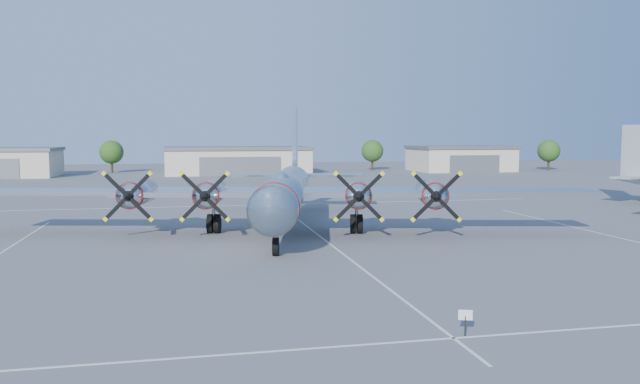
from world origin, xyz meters
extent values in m
plane|color=#565659|center=(0.00, 0.00, 0.00)|extent=(260.00, 260.00, 0.00)
cube|color=silver|center=(0.00, -5.00, 0.01)|extent=(0.15, 40.00, 0.01)
cube|color=silver|center=(22.00, -5.00, 0.01)|extent=(0.15, 40.00, 0.01)
cube|color=silver|center=(0.00, -22.00, 0.01)|extent=(60.00, 0.15, 0.01)
cube|color=silver|center=(0.00, 25.00, 0.01)|extent=(60.00, 0.15, 0.01)
cube|color=beige|center=(0.00, 82.00, 2.40)|extent=(28.00, 14.00, 4.80)
cube|color=slate|center=(0.00, 82.00, 5.10)|extent=(28.60, 14.60, 0.60)
cube|color=slate|center=(0.00, 74.95, 1.80)|extent=(15.40, 0.20, 3.60)
cube|color=beige|center=(48.00, 82.00, 2.40)|extent=(20.00, 14.00, 4.80)
cube|color=slate|center=(48.00, 82.00, 5.10)|extent=(20.60, 14.60, 0.60)
cube|color=slate|center=(48.00, 74.95, 1.80)|extent=(11.00, 0.20, 3.60)
cylinder|color=#382619|center=(-25.00, 90.00, 1.40)|extent=(0.50, 0.50, 2.80)
sphere|color=#214012|center=(-25.00, 90.00, 4.24)|extent=(4.80, 4.80, 4.80)
cylinder|color=#382619|center=(30.00, 88.00, 1.40)|extent=(0.50, 0.50, 2.80)
sphere|color=#214012|center=(30.00, 88.00, 4.24)|extent=(4.80, 4.80, 4.80)
cylinder|color=#382619|center=(68.00, 80.00, 1.40)|extent=(0.50, 0.50, 2.80)
sphere|color=#214012|center=(68.00, 80.00, 4.24)|extent=(4.80, 4.80, 4.80)
cylinder|color=black|center=(0.54, -21.84, 0.40)|extent=(0.06, 0.06, 0.79)
cube|color=white|center=(0.54, -21.84, 0.84)|extent=(0.53, 0.21, 0.40)
camera|label=1|loc=(-9.86, -43.68, 7.78)|focal=35.00mm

